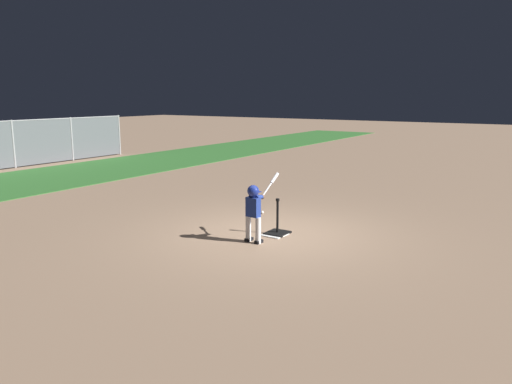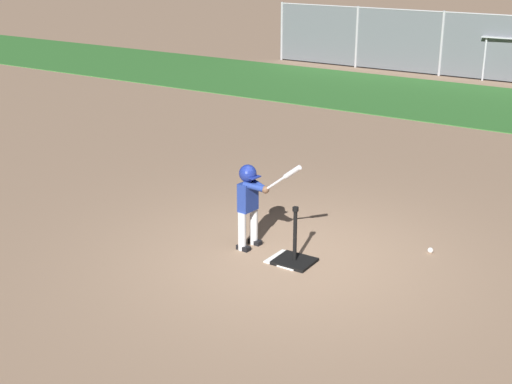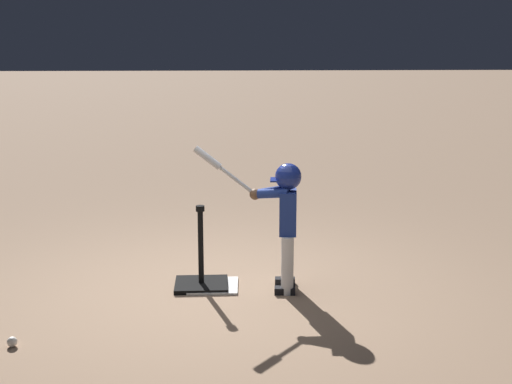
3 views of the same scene
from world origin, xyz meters
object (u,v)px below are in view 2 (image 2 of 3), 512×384
(baseball, at_px, (430,250))
(bleachers_far_left, at_px, (343,44))
(batting_tee, at_px, (295,256))
(batter_child, at_px, (250,196))

(baseball, xyz_separation_m, bleachers_far_left, (-8.02, 13.87, 0.41))
(batting_tee, relative_size, batter_child, 0.58)
(batter_child, height_order, baseball, batter_child)
(batting_tee, xyz_separation_m, bleachers_far_left, (-6.68, 15.06, 0.35))
(batting_tee, xyz_separation_m, baseball, (1.33, 1.20, -0.06))
(baseball, relative_size, bleachers_far_left, 0.03)
(baseball, bearing_deg, bleachers_far_left, 120.03)
(batting_tee, distance_m, bleachers_far_left, 16.48)
(batting_tee, distance_m, baseball, 1.79)
(batting_tee, xyz_separation_m, batter_child, (-0.72, 0.10, 0.62))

